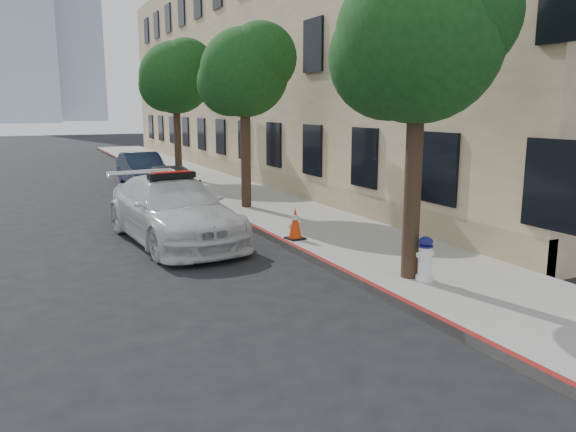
% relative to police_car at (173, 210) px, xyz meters
% --- Properties ---
extents(ground, '(120.00, 120.00, 0.00)m').
position_rel_police_car_xyz_m(ground, '(0.08, -3.12, -0.76)').
color(ground, black).
rests_on(ground, ground).
extents(sidewalk, '(3.20, 50.00, 0.15)m').
position_rel_police_car_xyz_m(sidewalk, '(3.68, 6.88, -0.69)').
color(sidewalk, gray).
rests_on(sidewalk, ground).
extents(curb_strip, '(0.12, 50.00, 0.15)m').
position_rel_police_car_xyz_m(curb_strip, '(2.14, 6.88, -0.69)').
color(curb_strip, maroon).
rests_on(curb_strip, ground).
extents(building, '(8.00, 36.00, 10.00)m').
position_rel_police_car_xyz_m(building, '(9.28, 11.88, 4.24)').
color(building, tan).
rests_on(building, ground).
extents(tower_right, '(14.00, 14.00, 44.00)m').
position_rel_police_car_xyz_m(tower_right, '(9.08, 131.88, 21.24)').
color(tower_right, '#9EA8B7').
rests_on(tower_right, ground).
extents(tree_near, '(2.92, 2.82, 5.62)m').
position_rel_police_car_xyz_m(tree_near, '(3.01, -5.13, 3.51)').
color(tree_near, black).
rests_on(tree_near, sidewalk).
extents(tree_mid, '(2.77, 2.64, 5.43)m').
position_rel_police_car_xyz_m(tree_mid, '(3.01, 2.87, 3.40)').
color(tree_mid, black).
rests_on(tree_mid, sidewalk).
extents(tree_far, '(3.10, 3.00, 5.81)m').
position_rel_police_car_xyz_m(tree_far, '(3.01, 10.87, 3.63)').
color(tree_far, black).
rests_on(tree_far, sidewalk).
extents(police_car, '(2.61, 5.40, 1.67)m').
position_rel_police_car_xyz_m(police_car, '(0.00, 0.00, 0.00)').
color(police_car, silver).
rests_on(police_car, ground).
extents(parked_car_mid, '(2.16, 4.32, 1.41)m').
position_rel_police_car_xyz_m(parked_car_mid, '(0.99, 4.10, -0.05)').
color(parked_car_mid, black).
rests_on(parked_car_mid, ground).
extents(parked_car_far, '(1.46, 4.04, 1.32)m').
position_rel_police_car_xyz_m(parked_car_far, '(1.28, 10.19, -0.10)').
color(parked_car_far, '#152036').
rests_on(parked_car_far, ground).
extents(fire_hydrant, '(0.33, 0.30, 0.79)m').
position_rel_police_car_xyz_m(fire_hydrant, '(3.07, -5.42, -0.23)').
color(fire_hydrant, white).
rests_on(fire_hydrant, sidewalk).
extents(traffic_cone, '(0.43, 0.43, 0.74)m').
position_rel_police_car_xyz_m(traffic_cone, '(2.43, -1.61, -0.24)').
color(traffic_cone, black).
rests_on(traffic_cone, sidewalk).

